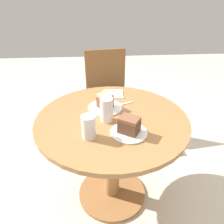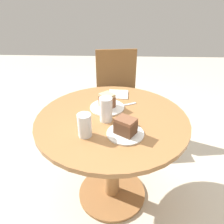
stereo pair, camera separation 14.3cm
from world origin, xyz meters
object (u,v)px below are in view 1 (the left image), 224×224
Objects in this scene: glass_water at (107,111)px; cake_slice_far at (129,125)px; cake_slice_near at (105,101)px; chair at (108,94)px; glass_lemonade at (89,128)px; plate_near at (105,108)px; plate_far at (129,132)px.

cake_slice_far is at bearing -50.66° from glass_water.
glass_water is (0.00, -0.16, 0.01)m from cake_slice_near.
chair is 1.13m from glass_lemonade.
plate_far is at bearing -68.07° from plate_near.
plate_near is 1.71× the size of cake_slice_far.
plate_near is at bearing 116.57° from cake_slice_near.
glass_lemonade reaches higher than plate_near.
cake_slice_near is (-0.06, -0.74, 0.31)m from chair.
glass_water is at bearing 129.34° from cake_slice_far.
glass_water reaches higher than plate_near.
chair reaches higher than glass_water.
cake_slice_near is (-0.13, 0.31, 0.05)m from plate_far.
chair is 0.79m from plate_near.
plate_near is 1.96× the size of cake_slice_near.
glass_water is at bearing -89.18° from cake_slice_near.
glass_lemonade is 0.88× the size of glass_water.
cake_slice_near is (0.00, -0.00, 0.05)m from plate_near.
cake_slice_far reaches higher than plate_far.
plate_near is 0.17m from glass_water.
cake_slice_near is 0.78× the size of glass_water.
chair is at bearing 85.37° from cake_slice_near.
glass_lemonade reaches higher than cake_slice_near.
chair reaches higher than cake_slice_near.
cake_slice_far is at bearing -93.85° from chair.
chair is 6.61× the size of cake_slice_far.
plate_near is 0.34m from cake_slice_far.
cake_slice_near is 0.87× the size of cake_slice_far.
chair is at bearing 93.55° from cake_slice_far.
cake_slice_near reaches higher than plate_far.
glass_lemonade reaches higher than plate_far.
plate_near is at bearing 111.93° from plate_far.
cake_slice_far is 1.02× the size of glass_lemonade.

